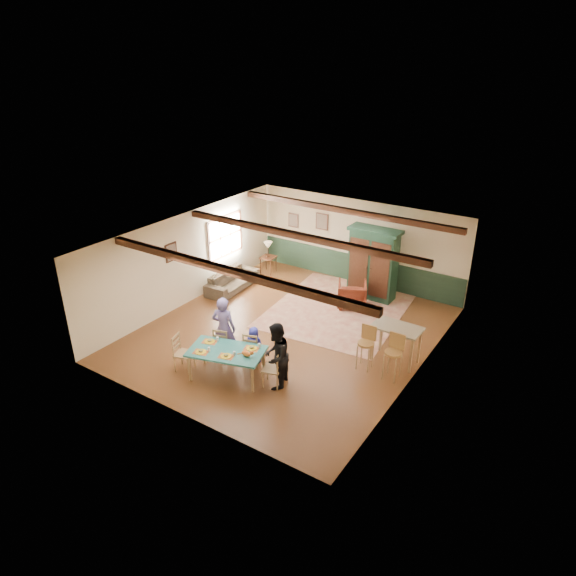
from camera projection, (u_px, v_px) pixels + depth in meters
The scene contains 35 objects.
floor at pixel (288, 333), 13.62m from camera, with size 8.00×8.00×0.00m, color #542E17.
wall_back at pixel (358, 242), 16.09m from camera, with size 7.00×0.02×2.70m, color beige.
wall_left at pixel (187, 259), 14.79m from camera, with size 0.02×8.00×2.70m, color beige.
wall_right at pixel (421, 323), 11.31m from camera, with size 0.02×8.00×2.70m, color beige.
ceiling at pixel (288, 236), 12.48m from camera, with size 7.00×8.00×0.02m, color silver.
wainscot_back at pixel (356, 269), 16.45m from camera, with size 6.95×0.03×0.90m, color #1D3526.
ceiling_beam_front at pixel (228, 271), 10.78m from camera, with size 6.95×0.16×0.16m, color black.
ceiling_beam_mid at pixel (297, 235), 12.82m from camera, with size 6.95×0.16×0.16m, color black.
ceiling_beam_back at pixel (345, 211), 14.79m from camera, with size 6.95×0.16×0.16m, color black.
window_left at pixel (225, 236), 15.98m from camera, with size 0.06×1.60×1.30m, color white, non-canonical shape.
picture_left_wall at pixel (171, 252), 14.15m from camera, with size 0.04×0.42×0.52m, color gray, non-canonical shape.
picture_back_a at pixel (322, 221), 16.52m from camera, with size 0.45×0.04×0.55m, color gray, non-canonical shape.
picture_back_b at pixel (293, 220), 17.13m from camera, with size 0.38×0.04×0.48m, color gray, non-canonical shape.
dining_table at pixel (227, 364), 11.65m from camera, with size 1.69×0.94×0.70m, color #226C6A, non-canonical shape.
dining_chair_far_left at pixel (223, 343), 12.29m from camera, with size 0.39×0.41×0.89m, color #9B784D, non-canonical shape.
dining_chair_far_right at pixel (253, 348), 12.10m from camera, with size 0.39×0.41×0.89m, color #9B784D, non-canonical shape.
dining_chair_end_left at pixel (184, 353), 11.89m from camera, with size 0.39×0.41×0.89m, color #9B784D, non-canonical shape.
dining_chair_end_right at pixel (272, 368), 11.33m from camera, with size 0.39×0.41×0.89m, color #9B784D, non-canonical shape.
person_man at pixel (224, 328), 12.20m from camera, with size 0.59×0.39×1.62m, color slate.
person_woman at pixel (276, 356), 11.16m from camera, with size 0.75×0.59×1.55m, color black.
person_child at pixel (254, 345), 12.15m from camera, with size 0.46×0.30×0.94m, color #2A2FA8.
cat at pixel (246, 353), 11.25m from camera, with size 0.34×0.13×0.17m, color orange, non-canonical shape.
place_setting_near_left at pixel (201, 350), 11.41m from camera, with size 0.38×0.28×0.11m, color yellow, non-canonical shape.
place_setting_near_center at pixel (226, 355), 11.25m from camera, with size 0.38×0.28×0.11m, color yellow, non-canonical shape.
place_setting_far_left at pixel (210, 340), 11.81m from camera, with size 0.38×0.28×0.11m, color yellow, non-canonical shape.
place_setting_far_right at pixel (252, 347), 11.54m from camera, with size 0.38×0.28×0.11m, color yellow, non-canonical shape.
area_rug at pixel (338, 309), 14.83m from camera, with size 3.54×4.21×0.01m, color beige.
armoire at pixel (373, 264), 15.15m from camera, with size 1.54×0.61×2.17m, color #133022.
armchair at pixel (352, 294), 14.88m from camera, with size 0.81×0.83×0.76m, color #43140D.
sofa at pixel (232, 280), 16.01m from camera, with size 1.97×0.77×0.57m, color #3C3225.
end_table at pixel (268, 265), 17.19m from camera, with size 0.46×0.46×0.57m, color black, non-canonical shape.
table_lamp at pixel (268, 249), 16.96m from camera, with size 0.29×0.29×0.52m, color #CFB486, non-canonical shape.
counter_table at pixel (396, 344), 12.19m from camera, with size 1.14×0.66×0.95m, color #B5AA8D, non-canonical shape.
bar_stool_left at pixel (365, 348), 11.90m from camera, with size 0.38×0.42×1.07m, color #A87B41, non-canonical shape.
bar_stool_right at pixel (393, 358), 11.51m from camera, with size 0.39×0.43×1.10m, color #A87B41, non-canonical shape.
Camera 1 is at (6.49, -9.91, 6.84)m, focal length 32.00 mm.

